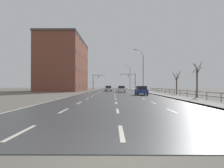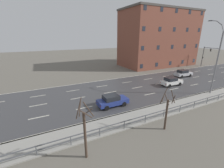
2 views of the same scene
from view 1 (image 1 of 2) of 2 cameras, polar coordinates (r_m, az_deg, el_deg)
The scene contains 14 objects.
ground_plane at distance 52.34m, azimuth 0.71°, elevation -2.35°, with size 160.00×160.00×0.12m.
road_asphalt_strip at distance 64.33m, azimuth 0.65°, elevation -1.93°, with size 14.00×120.00×0.03m.
sidewalk_right at distance 64.92m, azimuth 8.11°, elevation -1.87°, with size 3.00×120.00×0.12m.
guardrail at distance 31.82m, azimuth 18.98°, elevation -2.16°, with size 0.07×36.71×1.00m.
street_lamp_midground at distance 48.43m, azimuth 9.60°, elevation 4.07°, with size 2.56×0.24×11.22m.
street_lamp_distant at distance 85.42m, azimuth 5.58°, elevation 2.12°, with size 2.68×0.24×11.27m.
traffic_signal_right at distance 67.60m, azimuth 6.38°, elevation 1.58°, with size 5.94×0.36×6.08m.
traffic_signal_left at distance 68.58m, azimuth -5.30°, elevation 1.32°, with size 4.57×0.36×5.79m.
car_near_left at distance 52.50m, azimuth -1.06°, elevation -1.40°, with size 2.03×4.20×1.57m.
car_distant at distance 31.82m, azimuth 9.20°, elevation -2.00°, with size 1.86×4.11×1.57m.
car_mid_centre at distance 45.25m, azimuth 2.98°, elevation -1.55°, with size 1.94×4.15×1.57m.
brick_building at distance 59.51m, azimuth -14.57°, elevation 5.76°, with size 11.53×23.15×16.17m.
bare_tree_near at distance 28.36m, azimuth 25.17°, elevation 0.90°, with size 1.24×1.28×5.03m.
bare_tree_mid at distance 35.88m, azimuth 19.65°, elevation 0.13°, with size 1.29×1.36×4.47m.
Camera 1 is at (-0.28, -4.31, 1.66)m, focal length 29.08 mm.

